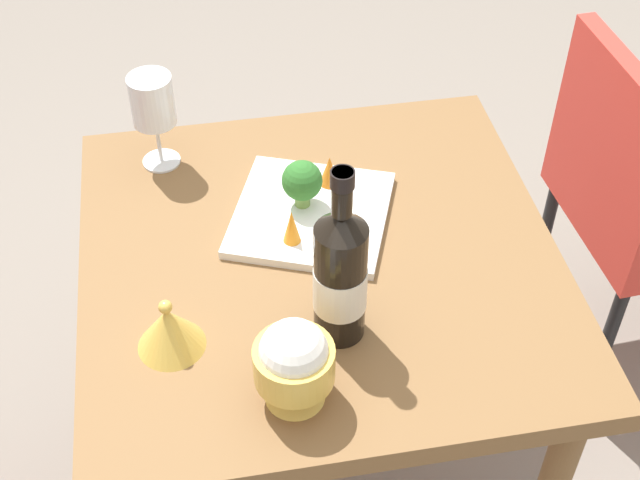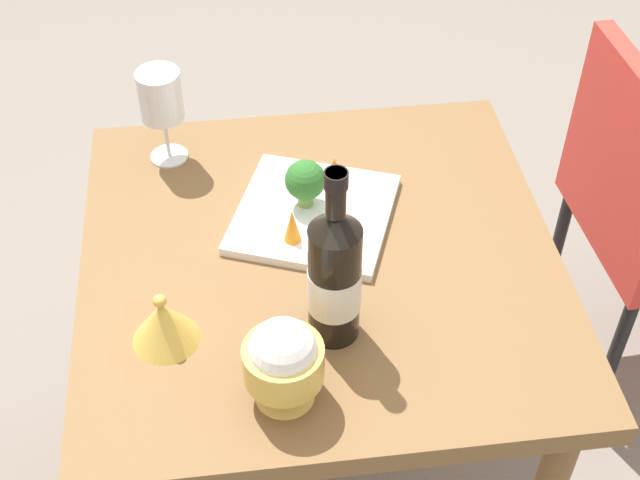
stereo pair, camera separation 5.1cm
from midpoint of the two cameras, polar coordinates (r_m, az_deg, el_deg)
dining_table at (r=1.49m, az=0.98°, el=-3.80°), size 0.77×0.77×0.75m
wine_bottle at (r=1.22m, az=2.25°, el=-2.32°), size 0.08×0.08×0.30m
wine_glass at (r=1.54m, az=-9.36°, el=9.07°), size 0.08×0.08×0.18m
rice_bowl at (r=1.17m, az=-1.14°, el=-7.92°), size 0.11×0.11×0.14m
rice_bowl_lid at (r=1.28m, az=-8.99°, el=-5.30°), size 0.10×0.10×0.09m
serving_plate at (r=1.47m, az=0.70°, el=1.69°), size 0.32×0.32×0.02m
broccoli_floret at (r=1.45m, az=0.05°, el=3.83°), size 0.07×0.07×0.09m
carrot_garnish_left at (r=1.50m, az=1.89°, el=4.49°), size 0.04×0.04×0.06m
carrot_garnish_right at (r=1.39m, az=-0.77°, el=0.94°), size 0.03×0.03×0.06m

